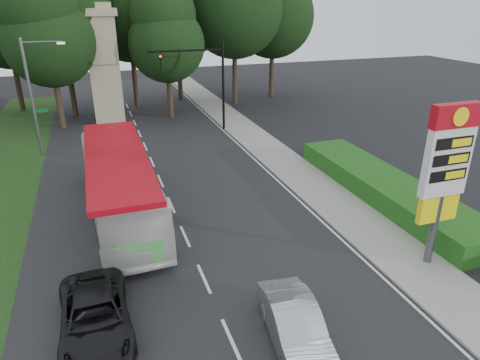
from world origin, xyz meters
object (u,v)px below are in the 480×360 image
object	(u,v)px
traffic_signal_mast	(207,75)
suv_charcoal	(95,316)
sedan_silver	(295,327)
streetlight_signs	(34,93)
monument	(104,64)
transit_bus	(119,186)
gas_station_pylon	(446,165)

from	to	relation	value
traffic_signal_mast	suv_charcoal	size ratio (longest dim) A/B	1.48
sedan_silver	streetlight_signs	bearing A→B (deg)	119.36
monument	suv_charcoal	world-z (taller)	monument
traffic_signal_mast	transit_bus	size ratio (longest dim) A/B	0.60
gas_station_pylon	monument	world-z (taller)	monument
gas_station_pylon	transit_bus	xyz separation A→B (m)	(-11.78, 8.67, -2.78)
transit_bus	sedan_silver	size ratio (longest dim) A/B	2.75
gas_station_pylon	transit_bus	size ratio (longest dim) A/B	0.57
traffic_signal_mast	streetlight_signs	xyz separation A→B (m)	(-12.67, -1.99, -0.23)
sedan_silver	suv_charcoal	world-z (taller)	sedan_silver
traffic_signal_mast	sedan_silver	size ratio (longest dim) A/B	1.65
gas_station_pylon	monument	xyz separation A→B (m)	(-11.20, 28.01, 0.66)
streetlight_signs	sedan_silver	distance (m)	24.33
sedan_silver	suv_charcoal	size ratio (longest dim) A/B	0.89
gas_station_pylon	suv_charcoal	distance (m)	13.85
monument	sedan_silver	distance (m)	30.90
gas_station_pylon	sedan_silver	bearing A→B (deg)	-162.34
transit_bus	streetlight_signs	bearing A→B (deg)	108.57
gas_station_pylon	monument	distance (m)	30.17
streetlight_signs	monument	world-z (taller)	monument
traffic_signal_mast	transit_bus	world-z (taller)	traffic_signal_mast
suv_charcoal	gas_station_pylon	bearing A→B (deg)	-2.61
sedan_silver	suv_charcoal	xyz separation A→B (m)	(-6.01, 2.65, -0.04)
monument	traffic_signal_mast	bearing A→B (deg)	-38.00
transit_bus	traffic_signal_mast	bearing A→B (deg)	55.57
gas_station_pylon	traffic_signal_mast	xyz separation A→B (m)	(-3.52, 22.00, 0.22)
suv_charcoal	traffic_signal_mast	bearing A→B (deg)	64.44
suv_charcoal	streetlight_signs	bearing A→B (deg)	97.04
streetlight_signs	transit_bus	bearing A→B (deg)	-68.77
streetlight_signs	traffic_signal_mast	bearing A→B (deg)	8.92
traffic_signal_mast	sedan_silver	xyz separation A→B (m)	(-3.79, -24.33, -3.96)
streetlight_signs	sedan_silver	size ratio (longest dim) A/B	1.84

